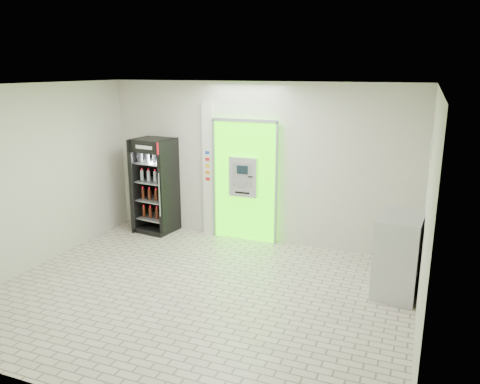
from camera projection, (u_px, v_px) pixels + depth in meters
The scene contains 7 objects.
ground at pixel (199, 293), 6.92m from camera, with size 6.00×6.00×0.00m, color beige.
room_shell at pixel (196, 171), 6.45m from camera, with size 6.00×6.00×6.00m.
atm_assembly at pixel (245, 180), 8.86m from camera, with size 1.30×0.24×2.33m.
pillar at pixel (209, 170), 9.14m from camera, with size 0.22×0.11×2.60m.
beverage_cooler at pixel (155, 187), 9.38m from camera, with size 0.79×0.74×1.90m.
steel_cabinet at pixel (398, 255), 6.79m from camera, with size 0.67×0.94×1.19m.
exit_sign at pixel (431, 149), 6.57m from camera, with size 0.02×0.22×0.26m.
Camera 1 is at (2.88, -5.64, 3.21)m, focal length 35.00 mm.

